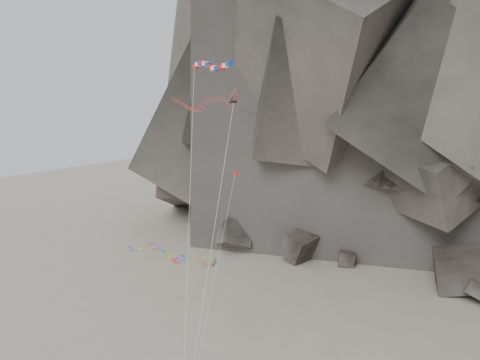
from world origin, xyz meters
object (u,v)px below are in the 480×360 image
Objects in this scene: pennant_kite at (224,227)px; parafoil_kite at (163,252)px; banner_kite at (210,69)px; delta_kite at (198,103)px.

parafoil_kite is at bearing 174.00° from pennant_kite.
pennant_kite is at bearing -11.04° from parafoil_kite.
pennant_kite is (2.82, -1.30, -14.92)m from banner_kite.
delta_kite is 3.49m from banner_kite.
banner_kite is at bearing -0.11° from parafoil_kite.
banner_kite reaches higher than pennant_kite.
parafoil_kite is 10.07m from pennant_kite.
delta_kite is 16.84m from parafoil_kite.
pennant_kite reaches higher than parafoil_kite.
pennant_kite is at bearing -3.42° from banner_kite.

